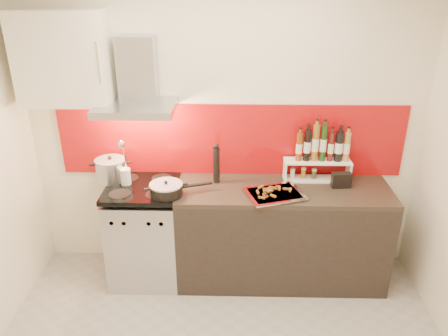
{
  "coord_description": "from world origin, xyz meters",
  "views": [
    {
      "loc": [
        0.08,
        -2.17,
        2.56
      ],
      "look_at": [
        0.0,
        0.95,
        1.15
      ],
      "focal_mm": 35.0,
      "sensor_mm": 36.0,
      "label": 1
    }
  ],
  "objects_px": {
    "stock_pot": "(111,169)",
    "pepper_mill": "(216,164)",
    "saute_pan": "(167,189)",
    "range_stove": "(146,233)",
    "counter": "(281,234)",
    "baking_tray": "(274,194)"
  },
  "relations": [
    {
      "from": "stock_pot",
      "to": "saute_pan",
      "type": "distance_m",
      "value": 0.58
    },
    {
      "from": "stock_pot",
      "to": "baking_tray",
      "type": "height_order",
      "value": "stock_pot"
    },
    {
      "from": "range_stove",
      "to": "counter",
      "type": "relative_size",
      "value": 0.51
    },
    {
      "from": "range_stove",
      "to": "saute_pan",
      "type": "height_order",
      "value": "saute_pan"
    },
    {
      "from": "range_stove",
      "to": "saute_pan",
      "type": "relative_size",
      "value": 1.8
    },
    {
      "from": "stock_pot",
      "to": "pepper_mill",
      "type": "distance_m",
      "value": 0.91
    },
    {
      "from": "range_stove",
      "to": "counter",
      "type": "height_order",
      "value": "range_stove"
    },
    {
      "from": "range_stove",
      "to": "pepper_mill",
      "type": "height_order",
      "value": "pepper_mill"
    },
    {
      "from": "counter",
      "to": "baking_tray",
      "type": "distance_m",
      "value": 0.49
    },
    {
      "from": "saute_pan",
      "to": "pepper_mill",
      "type": "distance_m",
      "value": 0.48
    },
    {
      "from": "counter",
      "to": "stock_pot",
      "type": "xyz_separation_m",
      "value": [
        -1.48,
        0.11,
        0.56
      ]
    },
    {
      "from": "counter",
      "to": "pepper_mill",
      "type": "height_order",
      "value": "pepper_mill"
    },
    {
      "from": "baking_tray",
      "to": "pepper_mill",
      "type": "bearing_deg",
      "value": 154.01
    },
    {
      "from": "stock_pot",
      "to": "counter",
      "type": "bearing_deg",
      "value": -4.41
    },
    {
      "from": "saute_pan",
      "to": "counter",
      "type": "bearing_deg",
      "value": 8.77
    },
    {
      "from": "counter",
      "to": "baking_tray",
      "type": "xyz_separation_m",
      "value": [
        -0.09,
        -0.13,
        0.47
      ]
    },
    {
      "from": "saute_pan",
      "to": "pepper_mill",
      "type": "xyz_separation_m",
      "value": [
        0.39,
        0.25,
        0.11
      ]
    },
    {
      "from": "counter",
      "to": "stock_pot",
      "type": "distance_m",
      "value": 1.59
    },
    {
      "from": "stock_pot",
      "to": "baking_tray",
      "type": "bearing_deg",
      "value": -9.94
    },
    {
      "from": "stock_pot",
      "to": "pepper_mill",
      "type": "height_order",
      "value": "pepper_mill"
    },
    {
      "from": "stock_pot",
      "to": "baking_tray",
      "type": "distance_m",
      "value": 1.41
    },
    {
      "from": "pepper_mill",
      "to": "saute_pan",
      "type": "bearing_deg",
      "value": -146.96
    }
  ]
}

